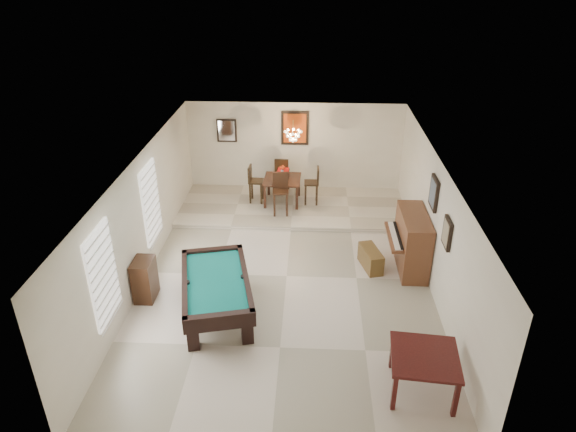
# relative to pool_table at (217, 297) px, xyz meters

# --- Properties ---
(ground_plane) EXTENTS (6.00, 9.00, 0.02)m
(ground_plane) POSITION_rel_pool_table_xyz_m (1.26, 1.34, -0.39)
(ground_plane) COLOR beige
(wall_back) EXTENTS (6.00, 0.04, 2.60)m
(wall_back) POSITION_rel_pool_table_xyz_m (1.26, 5.84, 0.92)
(wall_back) COLOR silver
(wall_back) RESTS_ON ground_plane
(wall_front) EXTENTS (6.00, 0.04, 2.60)m
(wall_front) POSITION_rel_pool_table_xyz_m (1.26, -3.16, 0.92)
(wall_front) COLOR silver
(wall_front) RESTS_ON ground_plane
(wall_left) EXTENTS (0.04, 9.00, 2.60)m
(wall_left) POSITION_rel_pool_table_xyz_m (-1.74, 1.34, 0.92)
(wall_left) COLOR silver
(wall_left) RESTS_ON ground_plane
(wall_right) EXTENTS (0.04, 9.00, 2.60)m
(wall_right) POSITION_rel_pool_table_xyz_m (4.26, 1.34, 0.92)
(wall_right) COLOR silver
(wall_right) RESTS_ON ground_plane
(ceiling) EXTENTS (6.00, 9.00, 0.04)m
(ceiling) POSITION_rel_pool_table_xyz_m (1.26, 1.34, 2.22)
(ceiling) COLOR white
(ceiling) RESTS_ON wall_back
(dining_step) EXTENTS (6.00, 2.50, 0.12)m
(dining_step) POSITION_rel_pool_table_xyz_m (1.26, 4.59, -0.32)
(dining_step) COLOR beige
(dining_step) RESTS_ON ground_plane
(window_left_front) EXTENTS (0.06, 1.00, 1.70)m
(window_left_front) POSITION_rel_pool_table_xyz_m (-1.71, -0.86, 1.02)
(window_left_front) COLOR white
(window_left_front) RESTS_ON wall_left
(window_left_rear) EXTENTS (0.06, 1.00, 1.70)m
(window_left_rear) POSITION_rel_pool_table_xyz_m (-1.71, 1.94, 1.02)
(window_left_rear) COLOR white
(window_left_rear) RESTS_ON wall_left
(pool_table) EXTENTS (1.73, 2.50, 0.76)m
(pool_table) POSITION_rel_pool_table_xyz_m (0.00, 0.00, 0.00)
(pool_table) COLOR black
(pool_table) RESTS_ON ground_plane
(square_table) EXTENTS (1.13, 1.13, 0.71)m
(square_table) POSITION_rel_pool_table_xyz_m (3.55, -1.78, -0.02)
(square_table) COLOR #360F0D
(square_table) RESTS_ON ground_plane
(upright_piano) EXTENTS (0.86, 1.53, 1.27)m
(upright_piano) POSITION_rel_pool_table_xyz_m (3.81, 1.85, 0.26)
(upright_piano) COLOR brown
(upright_piano) RESTS_ON ground_plane
(piano_bench) EXTENTS (0.52, 0.87, 0.45)m
(piano_bench) POSITION_rel_pool_table_xyz_m (3.09, 1.78, -0.15)
(piano_bench) COLOR brown
(piano_bench) RESTS_ON ground_plane
(apothecary_chest) EXTENTS (0.38, 0.57, 0.86)m
(apothecary_chest) POSITION_rel_pool_table_xyz_m (-1.52, 0.44, 0.05)
(apothecary_chest) COLOR black
(apothecary_chest) RESTS_ON ground_plane
(dining_table) EXTENTS (1.00, 1.00, 0.81)m
(dining_table) POSITION_rel_pool_table_xyz_m (0.97, 4.79, 0.14)
(dining_table) COLOR black
(dining_table) RESTS_ON dining_step
(flower_vase) EXTENTS (0.19, 0.19, 0.26)m
(flower_vase) POSITION_rel_pool_table_xyz_m (0.97, 4.79, 0.68)
(flower_vase) COLOR #A82C0E
(flower_vase) RESTS_ON dining_table
(dining_chair_south) EXTENTS (0.43, 0.43, 1.09)m
(dining_chair_south) POSITION_rel_pool_table_xyz_m (0.97, 4.08, 0.29)
(dining_chair_south) COLOR black
(dining_chair_south) RESTS_ON dining_step
(dining_chair_north) EXTENTS (0.41, 0.41, 1.03)m
(dining_chair_north) POSITION_rel_pool_table_xyz_m (0.93, 5.50, 0.26)
(dining_chair_north) COLOR black
(dining_chair_north) RESTS_ON dining_step
(dining_chair_west) EXTENTS (0.40, 0.40, 1.02)m
(dining_chair_west) POSITION_rel_pool_table_xyz_m (0.27, 4.80, 0.25)
(dining_chair_west) COLOR black
(dining_chair_west) RESTS_ON dining_step
(dining_chair_east) EXTENTS (0.38, 0.38, 1.02)m
(dining_chair_east) POSITION_rel_pool_table_xyz_m (1.75, 4.77, 0.25)
(dining_chair_east) COLOR black
(dining_chair_east) RESTS_ON dining_step
(chandelier) EXTENTS (0.44, 0.44, 0.60)m
(chandelier) POSITION_rel_pool_table_xyz_m (1.26, 4.54, 1.82)
(chandelier) COLOR #FFE5B2
(chandelier) RESTS_ON ceiling
(back_painting) EXTENTS (0.75, 0.06, 0.95)m
(back_painting) POSITION_rel_pool_table_xyz_m (1.26, 5.80, 1.52)
(back_painting) COLOR #D84C14
(back_painting) RESTS_ON wall_back
(back_mirror) EXTENTS (0.55, 0.06, 0.65)m
(back_mirror) POSITION_rel_pool_table_xyz_m (-0.64, 5.80, 1.42)
(back_mirror) COLOR white
(back_mirror) RESTS_ON wall_back
(right_picture_upper) EXTENTS (0.06, 0.55, 0.65)m
(right_picture_upper) POSITION_rel_pool_table_xyz_m (4.22, 1.64, 1.52)
(right_picture_upper) COLOR slate
(right_picture_upper) RESTS_ON wall_right
(right_picture_lower) EXTENTS (0.06, 0.45, 0.55)m
(right_picture_lower) POSITION_rel_pool_table_xyz_m (4.22, 0.34, 1.32)
(right_picture_lower) COLOR gray
(right_picture_lower) RESTS_ON wall_right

